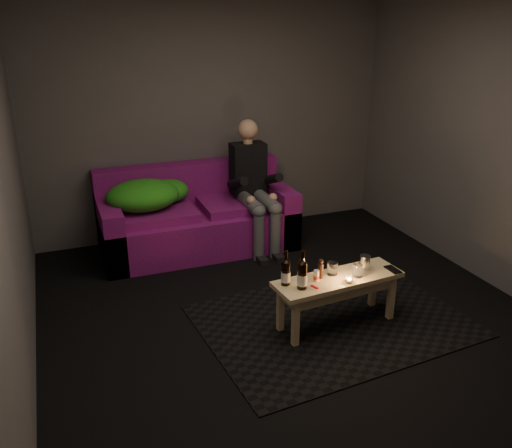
% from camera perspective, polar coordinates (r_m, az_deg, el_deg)
% --- Properties ---
extents(floor, '(4.50, 4.50, 0.00)m').
position_cam_1_polar(floor, '(4.53, 4.25, -10.36)').
color(floor, black).
rests_on(floor, ground).
extents(room, '(4.50, 4.50, 4.50)m').
position_cam_1_polar(room, '(4.35, 2.18, 11.60)').
color(room, silver).
rests_on(room, ground).
extents(rug, '(2.23, 1.71, 0.01)m').
position_cam_1_polar(rug, '(4.59, 8.06, -10.05)').
color(rug, black).
rests_on(rug, floor).
extents(sofa, '(2.02, 0.91, 0.87)m').
position_cam_1_polar(sofa, '(5.84, -6.28, 0.48)').
color(sofa, '#620D5B').
rests_on(sofa, floor).
extents(green_blanket, '(0.89, 0.61, 0.30)m').
position_cam_1_polar(green_blanket, '(5.62, -11.44, 3.02)').
color(green_blanket, '#1E7815').
rests_on(green_blanket, sofa).
extents(person, '(0.36, 0.84, 1.35)m').
position_cam_1_polar(person, '(5.73, -0.27, 4.28)').
color(person, black).
rests_on(person, sofa).
extents(coffee_table, '(1.08, 0.42, 0.43)m').
position_cam_1_polar(coffee_table, '(4.38, 8.61, -6.44)').
color(coffee_table, '#DFC982').
rests_on(coffee_table, rug).
extents(beer_bottle_a, '(0.07, 0.07, 0.28)m').
position_cam_1_polar(beer_bottle_a, '(4.14, 3.16, -5.09)').
color(beer_bottle_a, black).
rests_on(beer_bottle_a, coffee_table).
extents(beer_bottle_b, '(0.08, 0.08, 0.31)m').
position_cam_1_polar(beer_bottle_b, '(4.09, 4.88, -5.34)').
color(beer_bottle_b, black).
rests_on(beer_bottle_b, coffee_table).
extents(salt_shaker, '(0.05, 0.05, 0.09)m').
position_cam_1_polar(salt_shaker, '(4.24, 6.36, -5.43)').
color(salt_shaker, silver).
rests_on(salt_shaker, coffee_table).
extents(pepper_mill, '(0.05, 0.05, 0.12)m').
position_cam_1_polar(pepper_mill, '(4.29, 6.81, -4.91)').
color(pepper_mill, black).
rests_on(pepper_mill, coffee_table).
extents(tumbler_back, '(0.09, 0.09, 0.10)m').
position_cam_1_polar(tumbler_back, '(4.36, 8.04, -4.65)').
color(tumbler_back, white).
rests_on(tumbler_back, coffee_table).
extents(tealight, '(0.06, 0.06, 0.04)m').
position_cam_1_polar(tealight, '(4.26, 9.75, -5.87)').
color(tealight, white).
rests_on(tealight, coffee_table).
extents(tumbler_front, '(0.09, 0.09, 0.10)m').
position_cam_1_polar(tumbler_front, '(4.36, 10.64, -4.82)').
color(tumbler_front, white).
rests_on(tumbler_front, coffee_table).
extents(steel_cup, '(0.11, 0.11, 0.12)m').
position_cam_1_polar(steel_cup, '(4.49, 11.38, -3.98)').
color(steel_cup, '#B9BBC1').
rests_on(steel_cup, coffee_table).
extents(smartphone, '(0.08, 0.16, 0.01)m').
position_cam_1_polar(smartphone, '(4.54, 14.21, -4.66)').
color(smartphone, black).
rests_on(smartphone, coffee_table).
extents(red_lighter, '(0.04, 0.07, 0.01)m').
position_cam_1_polar(red_lighter, '(4.16, 6.19, -6.60)').
color(red_lighter, red).
rests_on(red_lighter, coffee_table).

